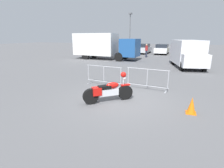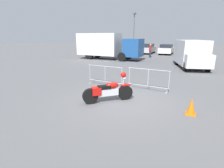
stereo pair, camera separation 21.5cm
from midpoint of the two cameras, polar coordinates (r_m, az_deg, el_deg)
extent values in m
plane|color=#5B5B5E|center=(7.45, 2.50, -5.26)|extent=(120.00, 120.00, 0.00)
cylinder|color=black|center=(7.46, 3.50, -2.73)|extent=(0.58, 0.54, 0.62)
cylinder|color=black|center=(7.01, -7.85, -4.06)|extent=(0.58, 0.54, 0.62)
cube|color=silver|center=(7.17, -2.00, -2.65)|extent=(0.77, 0.72, 0.27)
ellipsoid|color=red|center=(7.14, -0.69, -0.42)|extent=(0.58, 0.55, 0.25)
cube|color=black|center=(7.05, -3.36, -1.00)|extent=(0.56, 0.54, 0.12)
cube|color=red|center=(7.00, -5.93, -2.33)|extent=(0.47, 0.47, 0.31)
cube|color=red|center=(7.37, 3.54, -0.28)|extent=(0.38, 0.36, 0.06)
cylinder|color=silver|center=(7.29, 2.86, 0.64)|extent=(0.05, 0.05, 0.44)
sphere|color=silver|center=(7.27, 3.23, 1.97)|extent=(0.16, 0.16, 0.16)
sphere|color=red|center=(7.22, 2.90, 3.07)|extent=(0.23, 0.23, 0.23)
cylinder|color=#9EA0A5|center=(9.49, -3.35, 5.75)|extent=(2.13, 0.29, 0.04)
cylinder|color=#9EA0A5|center=(9.66, -3.28, 0.78)|extent=(2.13, 0.29, 0.04)
cylinder|color=#9EA0A5|center=(10.12, -8.30, 3.77)|extent=(0.05, 0.05, 0.85)
cylinder|color=#9EA0A5|center=(9.57, -3.32, 3.24)|extent=(0.05, 0.05, 0.85)
cylinder|color=#9EA0A5|center=(9.10, 2.23, 2.63)|extent=(0.05, 0.05, 0.85)
cube|color=#9EA0A5|center=(10.22, -7.85, 0.38)|extent=(0.11, 0.44, 0.03)
cube|color=#9EA0A5|center=(9.28, 1.80, -1.01)|extent=(0.11, 0.44, 0.03)
cylinder|color=#9EA0A5|center=(8.80, 10.88, 4.76)|extent=(2.13, 0.29, 0.04)
cylinder|color=#9EA0A5|center=(8.99, 10.61, -0.57)|extent=(2.13, 0.29, 0.04)
cylinder|color=#9EA0A5|center=(9.22, 4.67, 2.76)|extent=(0.05, 0.05, 0.85)
cylinder|color=#9EA0A5|center=(8.89, 10.74, 2.07)|extent=(0.05, 0.05, 0.85)
cylinder|color=#9EA0A5|center=(8.66, 17.21, 1.30)|extent=(0.05, 0.05, 0.85)
cube|color=#9EA0A5|center=(9.35, 4.99, -0.93)|extent=(0.11, 0.44, 0.03)
cube|color=#9EA0A5|center=(8.83, 16.45, -2.49)|extent=(0.11, 0.44, 0.03)
cube|color=silver|center=(21.40, -5.64, 12.81)|extent=(5.13, 2.60, 2.50)
cube|color=#1E4C8C|center=(19.64, 5.57, 11.72)|extent=(1.93, 2.29, 1.90)
cylinder|color=black|center=(20.94, 3.94, 9.36)|extent=(0.98, 0.34, 0.96)
cylinder|color=black|center=(19.15, 1.89, 8.84)|extent=(0.98, 0.34, 0.96)
cylinder|color=black|center=(22.75, -6.22, 9.78)|extent=(0.98, 0.34, 0.96)
cylinder|color=black|center=(21.11, -8.90, 9.27)|extent=(0.98, 0.34, 0.96)
cube|color=silver|center=(16.90, 22.87, 9.66)|extent=(2.90, 4.45, 2.00)
cube|color=silver|center=(14.56, 25.19, 6.82)|extent=(2.06, 1.32, 1.00)
cylinder|color=black|center=(15.27, 27.56, 5.04)|extent=(0.40, 0.76, 0.72)
cylinder|color=black|center=(14.78, 21.42, 5.43)|extent=(0.40, 0.76, 0.72)
cylinder|color=black|center=(18.37, 24.14, 6.88)|extent=(0.40, 0.76, 0.72)
cylinder|color=black|center=(17.96, 18.98, 7.22)|extent=(0.40, 0.76, 0.72)
cube|color=#B21E19|center=(31.44, -5.97, 11.50)|extent=(1.88, 4.33, 0.70)
cube|color=#1E232B|center=(31.27, -6.14, 12.57)|extent=(1.67, 2.24, 0.50)
cylinder|color=black|center=(33.00, -5.94, 11.17)|extent=(0.24, 0.64, 0.64)
cylinder|color=black|center=(32.33, -3.62, 11.14)|extent=(0.24, 0.64, 0.64)
cylinder|color=black|center=(30.64, -8.42, 10.79)|extent=(0.24, 0.64, 0.64)
cylinder|color=black|center=(29.91, -5.98, 10.76)|extent=(0.24, 0.64, 0.64)
cube|color=maroon|center=(30.14, -1.09, 11.46)|extent=(1.94, 4.47, 0.72)
cube|color=#1E232B|center=(29.96, -1.22, 12.62)|extent=(1.73, 2.31, 0.51)
cylinder|color=black|center=(31.75, -1.31, 11.11)|extent=(0.25, 0.66, 0.66)
cylinder|color=black|center=(31.17, 1.27, 11.04)|extent=(0.25, 0.66, 0.66)
cylinder|color=black|center=(29.20, -3.61, 10.73)|extent=(0.25, 0.66, 0.66)
cylinder|color=black|center=(28.57, -0.84, 10.65)|extent=(0.25, 0.66, 0.66)
cube|color=tan|center=(28.84, 4.05, 11.23)|extent=(1.91, 4.39, 0.71)
cube|color=#1E232B|center=(28.66, 3.97, 12.42)|extent=(1.70, 2.27, 0.50)
cylinder|color=black|center=(30.41, 3.55, 10.89)|extent=(0.24, 0.65, 0.65)
cylinder|color=black|center=(29.96, 6.28, 10.77)|extent=(0.24, 0.65, 0.65)
cylinder|color=black|center=(27.82, 1.63, 10.51)|extent=(0.24, 0.65, 0.65)
cylinder|color=black|center=(27.32, 4.58, 10.39)|extent=(0.24, 0.65, 0.65)
cube|color=#B7BABF|center=(28.73, 10.01, 11.07)|extent=(1.97, 4.55, 0.73)
cube|color=#1E232B|center=(28.54, 9.99, 12.31)|extent=(1.76, 2.35, 0.52)
cylinder|color=black|center=(30.32, 9.17, 10.74)|extent=(0.25, 0.68, 0.67)
cylinder|color=black|center=(29.99, 12.06, 10.56)|extent=(0.25, 0.68, 0.67)
cylinder|color=black|center=(27.54, 7.71, 10.36)|extent=(0.25, 0.68, 0.67)
cylinder|color=black|center=(27.19, 10.88, 10.17)|extent=(0.25, 0.68, 0.67)
cube|color=white|center=(28.28, 15.81, 10.65)|extent=(1.94, 4.48, 0.72)
cube|color=#1E232B|center=(28.09, 15.86, 11.89)|extent=(1.73, 2.31, 0.51)
cylinder|color=black|center=(29.80, 14.67, 10.36)|extent=(0.25, 0.66, 0.66)
cylinder|color=black|center=(29.62, 17.60, 10.12)|extent=(0.25, 0.66, 0.66)
cylinder|color=black|center=(27.02, 13.77, 9.97)|extent=(0.25, 0.66, 0.66)
cylinder|color=black|center=(26.82, 16.99, 9.71)|extent=(0.25, 0.66, 0.66)
cube|color=yellow|center=(28.26, 21.72, 10.14)|extent=(1.91, 4.40, 0.71)
cube|color=#1E232B|center=(28.07, 21.84, 11.34)|extent=(1.70, 2.28, 0.51)
cylinder|color=black|center=(29.69, 20.30, 9.90)|extent=(0.24, 0.65, 0.65)
cylinder|color=black|center=(29.66, 23.20, 9.61)|extent=(0.24, 0.65, 0.65)
cylinder|color=black|center=(26.93, 19.98, 9.47)|extent=(0.24, 0.65, 0.65)
cylinder|color=black|center=(26.89, 23.17, 9.15)|extent=(0.24, 0.65, 0.65)
cylinder|color=#262838|center=(23.29, 10.84, 9.59)|extent=(0.29, 0.29, 0.85)
cylinder|color=maroon|center=(23.23, 10.93, 11.39)|extent=(0.41, 0.41, 0.62)
sphere|color=tan|center=(23.21, 10.99, 12.42)|extent=(0.22, 0.22, 0.22)
cube|color=orange|center=(6.77, 23.48, -8.62)|extent=(0.34, 0.34, 0.03)
cone|color=orange|center=(6.67, 23.75, -6.30)|extent=(0.28, 0.28, 0.56)
cylinder|color=#595B60|center=(25.25, 5.59, 15.49)|extent=(0.12, 0.12, 5.50)
cube|color=#595B60|center=(25.42, 5.77, 21.92)|extent=(0.36, 0.70, 0.16)
camera|label=1|loc=(0.11, -90.83, -0.23)|focal=28.00mm
camera|label=2|loc=(0.11, 89.17, 0.23)|focal=28.00mm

